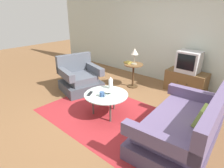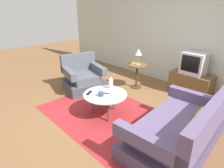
{
  "view_description": "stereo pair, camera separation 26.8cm",
  "coord_description": "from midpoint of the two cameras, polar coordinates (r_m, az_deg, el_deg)",
  "views": [
    {
      "loc": [
        2.1,
        -2.4,
        1.99
      ],
      "look_at": [
        -0.22,
        0.18,
        0.55
      ],
      "focal_mm": 30.38,
      "sensor_mm": 36.0,
      "label": 1
    },
    {
      "loc": [
        2.29,
        -2.21,
        1.99
      ],
      "look_at": [
        -0.22,
        0.18,
        0.55
      ],
      "focal_mm": 30.38,
      "sensor_mm": 36.0,
      "label": 2
    }
  ],
  "objects": [
    {
      "name": "vase",
      "position": [
        3.77,
        -2.43,
        0.32
      ],
      "size": [
        0.08,
        0.08,
        0.25
      ],
      "color": "white",
      "rests_on": "coffee_table"
    },
    {
      "name": "tv_remote_dark",
      "position": [
        3.61,
        -8.79,
        -2.89
      ],
      "size": [
        0.13,
        0.18,
        0.02
      ],
      "rotation": [
        0.0,
        0.0,
        2.04
      ],
      "color": "black",
      "rests_on": "coffee_table"
    },
    {
      "name": "side_table",
      "position": [
        4.87,
        4.87,
        4.02
      ],
      "size": [
        0.48,
        0.48,
        0.62
      ],
      "color": "brown",
      "rests_on": "ground"
    },
    {
      "name": "table_lamp",
      "position": [
        4.73,
        5.21,
        9.44
      ],
      "size": [
        0.18,
        0.18,
        0.4
      ],
      "color": "#9E937A",
      "rests_on": "side_table"
    },
    {
      "name": "television",
      "position": [
        4.81,
        20.68,
        6.28
      ],
      "size": [
        0.51,
        0.42,
        0.5
      ],
      "color": "#B7B7BC",
      "rests_on": "tv_stand"
    },
    {
      "name": "couch",
      "position": [
        3.08,
        18.21,
        -12.47
      ],
      "size": [
        1.12,
        1.78,
        0.86
      ],
      "rotation": [
        0.0,
        0.0,
        1.65
      ],
      "color": "#4B3E5C",
      "rests_on": "ground"
    },
    {
      "name": "armchair",
      "position": [
        4.82,
        -11.25,
        1.52
      ],
      "size": [
        1.04,
        1.08,
        0.86
      ],
      "rotation": [
        0.0,
        0.0,
        -1.82
      ],
      "color": "#3E424B",
      "rests_on": "ground"
    },
    {
      "name": "area_rug",
      "position": [
        3.79,
        -3.74,
        -9.1
      ],
      "size": [
        2.5,
        1.79,
        0.0
      ],
      "primitive_type": "cube",
      "color": "maroon",
      "rests_on": "ground"
    },
    {
      "name": "mug",
      "position": [
        3.48,
        -5.23,
        -3.12
      ],
      "size": [
        0.13,
        0.09,
        0.09
      ],
      "color": "#335184",
      "rests_on": "coffee_table"
    },
    {
      "name": "book",
      "position": [
        4.89,
        3.34,
        6.46
      ],
      "size": [
        0.23,
        0.21,
        0.03
      ],
      "rotation": [
        0.0,
        0.0,
        -0.26
      ],
      "color": "olive",
      "rests_on": "side_table"
    },
    {
      "name": "back_wall",
      "position": [
        5.22,
        17.4,
        14.56
      ],
      "size": [
        9.0,
        0.12,
        2.7
      ],
      "primitive_type": "cube",
      "color": "#B2BCB2",
      "rests_on": "ground"
    },
    {
      "name": "coffee_table",
      "position": [
        3.6,
        -3.92,
        -3.58
      ],
      "size": [
        0.83,
        0.83,
        0.44
      ],
      "color": "#B2C6C1",
      "rests_on": "ground"
    },
    {
      "name": "tv_stand",
      "position": [
        4.97,
        19.95,
        0.73
      ],
      "size": [
        0.95,
        0.5,
        0.51
      ],
      "color": "brown",
      "rests_on": "ground"
    },
    {
      "name": "ground_plane",
      "position": [
        3.75,
        -1.4,
        -9.46
      ],
      "size": [
        16.0,
        16.0,
        0.0
      ],
      "primitive_type": "plane",
      "color": "brown"
    },
    {
      "name": "bowl",
      "position": [
        3.6,
        -3.14,
        -2.45
      ],
      "size": [
        0.18,
        0.18,
        0.05
      ],
      "color": "silver",
      "rests_on": "coffee_table"
    }
  ]
}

